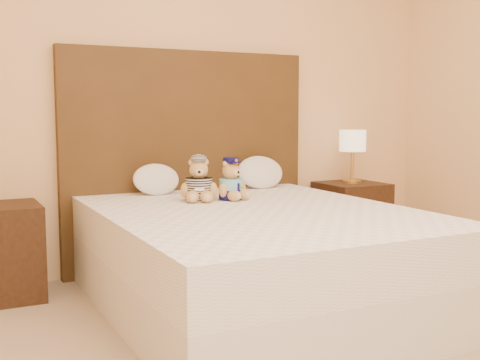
{
  "coord_description": "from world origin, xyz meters",
  "views": [
    {
      "loc": [
        -1.53,
        -1.67,
        1.07
      ],
      "look_at": [
        0.03,
        1.45,
        0.69
      ],
      "focal_mm": 45.0,
      "sensor_mm": 36.0,
      "label": 1
    }
  ],
  "objects_px": {
    "bed": "(256,259)",
    "pillow_right": "(260,171)",
    "pillow_left": "(156,178)",
    "lamp": "(353,143)",
    "teddy_prisoner": "(199,180)",
    "teddy_police": "(231,179)",
    "nightstand_left": "(0,252)",
    "nightstand_right": "(351,219)"
  },
  "relations": [
    {
      "from": "bed",
      "to": "pillow_right",
      "type": "height_order",
      "value": "pillow_right"
    },
    {
      "from": "bed",
      "to": "pillow_left",
      "type": "bearing_deg",
      "value": 109.3
    },
    {
      "from": "lamp",
      "to": "teddy_prisoner",
      "type": "bearing_deg",
      "value": -165.31
    },
    {
      "from": "bed",
      "to": "teddy_police",
      "type": "distance_m",
      "value": 0.57
    },
    {
      "from": "nightstand_left",
      "to": "pillow_right",
      "type": "bearing_deg",
      "value": 1.0
    },
    {
      "from": "teddy_police",
      "to": "lamp",
      "type": "bearing_deg",
      "value": 0.6
    },
    {
      "from": "nightstand_right",
      "to": "teddy_police",
      "type": "relative_size",
      "value": 2.17
    },
    {
      "from": "bed",
      "to": "nightstand_left",
      "type": "height_order",
      "value": "same"
    },
    {
      "from": "teddy_prisoner",
      "to": "pillow_left",
      "type": "xyz_separation_m",
      "value": [
        -0.13,
        0.4,
        -0.02
      ]
    },
    {
      "from": "nightstand_left",
      "to": "nightstand_right",
      "type": "bearing_deg",
      "value": 0.0
    },
    {
      "from": "nightstand_left",
      "to": "lamp",
      "type": "distance_m",
      "value": 2.56
    },
    {
      "from": "pillow_right",
      "to": "lamp",
      "type": "bearing_deg",
      "value": -2.22
    },
    {
      "from": "nightstand_right",
      "to": "nightstand_left",
      "type": "bearing_deg",
      "value": 180.0
    },
    {
      "from": "pillow_right",
      "to": "teddy_prisoner",
      "type": "bearing_deg",
      "value": -147.83
    },
    {
      "from": "nightstand_left",
      "to": "teddy_prisoner",
      "type": "bearing_deg",
      "value": -18.7
    },
    {
      "from": "bed",
      "to": "teddy_prisoner",
      "type": "height_order",
      "value": "teddy_prisoner"
    },
    {
      "from": "pillow_left",
      "to": "pillow_right",
      "type": "distance_m",
      "value": 0.77
    },
    {
      "from": "teddy_prisoner",
      "to": "pillow_right",
      "type": "xyz_separation_m",
      "value": [
        0.64,
        0.4,
        -0.01
      ]
    },
    {
      "from": "lamp",
      "to": "teddy_prisoner",
      "type": "height_order",
      "value": "lamp"
    },
    {
      "from": "nightstand_right",
      "to": "teddy_prisoner",
      "type": "bearing_deg",
      "value": -165.31
    },
    {
      "from": "pillow_left",
      "to": "teddy_police",
      "type": "bearing_deg",
      "value": -52.09
    },
    {
      "from": "nightstand_right",
      "to": "teddy_prisoner",
      "type": "relative_size",
      "value": 2.11
    },
    {
      "from": "nightstand_right",
      "to": "pillow_right",
      "type": "relative_size",
      "value": 1.58
    },
    {
      "from": "nightstand_right",
      "to": "bed",
      "type": "bearing_deg",
      "value": -147.38
    },
    {
      "from": "bed",
      "to": "lamp",
      "type": "height_order",
      "value": "lamp"
    },
    {
      "from": "nightstand_right",
      "to": "teddy_prisoner",
      "type": "xyz_separation_m",
      "value": [
        -1.41,
        -0.37,
        0.41
      ]
    },
    {
      "from": "teddy_police",
      "to": "teddy_prisoner",
      "type": "bearing_deg",
      "value": 154.81
    },
    {
      "from": "nightstand_left",
      "to": "lamp",
      "type": "relative_size",
      "value": 1.38
    },
    {
      "from": "nightstand_left",
      "to": "teddy_prisoner",
      "type": "distance_m",
      "value": 1.22
    },
    {
      "from": "bed",
      "to": "nightstand_left",
      "type": "relative_size",
      "value": 3.64
    },
    {
      "from": "teddy_police",
      "to": "pillow_right",
      "type": "height_order",
      "value": "teddy_police"
    },
    {
      "from": "teddy_prisoner",
      "to": "pillow_right",
      "type": "relative_size",
      "value": 0.75
    },
    {
      "from": "nightstand_left",
      "to": "lamp",
      "type": "height_order",
      "value": "lamp"
    },
    {
      "from": "nightstand_left",
      "to": "pillow_left",
      "type": "bearing_deg",
      "value": 1.79
    },
    {
      "from": "bed",
      "to": "lamp",
      "type": "xyz_separation_m",
      "value": [
        1.25,
        0.8,
        0.57
      ]
    },
    {
      "from": "nightstand_left",
      "to": "teddy_police",
      "type": "relative_size",
      "value": 2.17
    },
    {
      "from": "nightstand_left",
      "to": "teddy_police",
      "type": "xyz_separation_m",
      "value": [
        1.29,
        -0.4,
        0.4
      ]
    },
    {
      "from": "nightstand_right",
      "to": "teddy_prisoner",
      "type": "height_order",
      "value": "teddy_prisoner"
    },
    {
      "from": "nightstand_left",
      "to": "teddy_police",
      "type": "height_order",
      "value": "teddy_police"
    },
    {
      "from": "teddy_police",
      "to": "pillow_right",
      "type": "bearing_deg",
      "value": 26.86
    },
    {
      "from": "teddy_prisoner",
      "to": "pillow_left",
      "type": "height_order",
      "value": "teddy_prisoner"
    },
    {
      "from": "teddy_police",
      "to": "pillow_left",
      "type": "relative_size",
      "value": 0.82
    }
  ]
}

